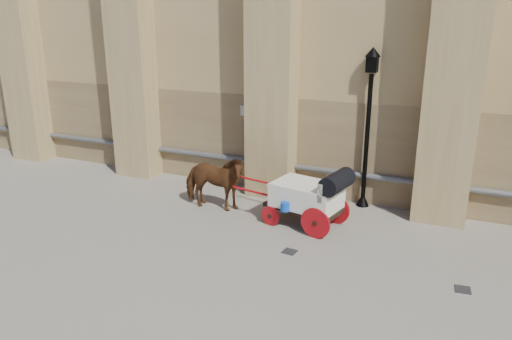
% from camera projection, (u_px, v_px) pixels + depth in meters
% --- Properties ---
extents(ground, '(90.00, 90.00, 0.00)m').
position_uv_depth(ground, '(253.00, 247.00, 12.22)').
color(ground, slate).
rests_on(ground, ground).
extents(horse, '(2.04, 1.03, 1.68)m').
position_uv_depth(horse, '(213.00, 182.00, 14.26)').
color(horse, '#58311A').
rests_on(horse, ground).
extents(carriage, '(3.91, 1.73, 1.66)m').
position_uv_depth(carriage, '(311.00, 195.00, 13.11)').
color(carriage, black).
rests_on(carriage, ground).
extents(street_lamp, '(0.43, 0.43, 4.59)m').
position_uv_depth(street_lamp, '(368.00, 124.00, 14.05)').
color(street_lamp, black).
rests_on(street_lamp, ground).
extents(drain_grate_near, '(0.35, 0.35, 0.01)m').
position_uv_depth(drain_grate_near, '(290.00, 252.00, 11.97)').
color(drain_grate_near, black).
rests_on(drain_grate_near, ground).
extents(drain_grate_far, '(0.35, 0.35, 0.01)m').
position_uv_depth(drain_grate_far, '(463.00, 289.00, 10.36)').
color(drain_grate_far, black).
rests_on(drain_grate_far, ground).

